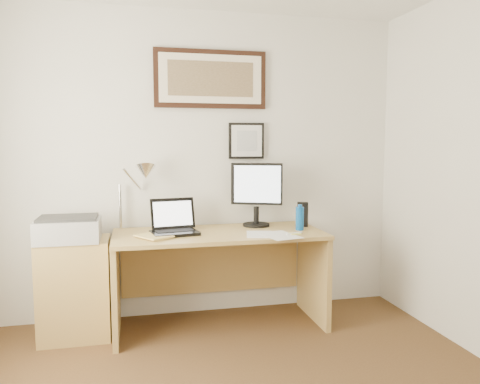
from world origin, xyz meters
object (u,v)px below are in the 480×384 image
object	(u,v)px
desk	(217,259)
printer	(68,229)
laptop	(174,226)
lcd_monitor	(257,191)
water_bottle	(300,219)
side_cabinet	(75,288)
book	(143,238)

from	to	relation	value
desk	printer	xyz separation A→B (m)	(-1.10, -0.08, 0.30)
desk	laptop	xyz separation A→B (m)	(-0.34, -0.06, 0.29)
desk	lcd_monitor	world-z (taller)	lcd_monitor
desk	water_bottle	bearing A→B (deg)	-12.77
lcd_monitor	water_bottle	bearing A→B (deg)	-40.16
desk	side_cabinet	bearing A→B (deg)	-178.11
desk	printer	size ratio (longest dim) A/B	3.64
book	lcd_monitor	distance (m)	1.02
laptop	lcd_monitor	xyz separation A→B (m)	(0.69, 0.15, 0.23)
water_bottle	printer	xyz separation A→B (m)	(-1.73, 0.07, -0.02)
side_cabinet	water_bottle	bearing A→B (deg)	-3.65
water_bottle	side_cabinet	bearing A→B (deg)	176.35
water_bottle	desk	size ratio (longest dim) A/B	0.11
water_bottle	laptop	bearing A→B (deg)	174.84
side_cabinet	book	size ratio (longest dim) A/B	2.91
desk	laptop	distance (m)	0.45
laptop	water_bottle	bearing A→B (deg)	-5.16
laptop	lcd_monitor	bearing A→B (deg)	12.59
water_bottle	book	xyz separation A→B (m)	(-1.21, -0.10, -0.08)
water_bottle	lcd_monitor	distance (m)	0.42
water_bottle	desk	bearing A→B (deg)	167.23
side_cabinet	printer	world-z (taller)	printer
printer	side_cabinet	bearing A→B (deg)	55.14
side_cabinet	book	xyz separation A→B (m)	(0.50, -0.21, 0.39)
side_cabinet	laptop	xyz separation A→B (m)	(0.73, -0.02, 0.44)
side_cabinet	desk	distance (m)	1.08
side_cabinet	book	bearing A→B (deg)	-22.88
desk	printer	distance (m)	1.14
side_cabinet	printer	distance (m)	0.46
laptop	book	bearing A→B (deg)	-141.03
side_cabinet	desk	size ratio (longest dim) A/B	0.46
laptop	printer	xyz separation A→B (m)	(-0.76, -0.02, 0.01)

